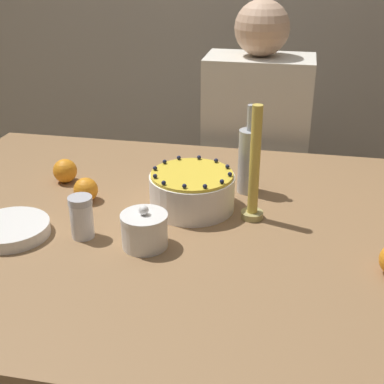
# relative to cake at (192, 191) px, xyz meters

# --- Properties ---
(dining_table) EXTENTS (1.53, 1.18, 0.73)m
(dining_table) POSITION_rel_cake_xyz_m (-0.06, -0.10, -0.14)
(dining_table) COLOR #936D47
(dining_table) RESTS_ON ground_plane
(cake) EXTENTS (0.23, 0.23, 0.12)m
(cake) POSITION_rel_cake_xyz_m (0.00, 0.00, 0.00)
(cake) COLOR white
(cake) RESTS_ON dining_table
(sugar_bowl) EXTENTS (0.11, 0.11, 0.11)m
(sugar_bowl) POSITION_rel_cake_xyz_m (-0.07, -0.22, -0.01)
(sugar_bowl) COLOR white
(sugar_bowl) RESTS_ON dining_table
(sugar_shaker) EXTENTS (0.06, 0.06, 0.11)m
(sugar_shaker) POSITION_rel_cake_xyz_m (-0.24, -0.21, 0.00)
(sugar_shaker) COLOR white
(sugar_shaker) RESTS_ON dining_table
(plate_stack) EXTENTS (0.20, 0.20, 0.03)m
(plate_stack) POSITION_rel_cake_xyz_m (-0.42, -0.24, -0.04)
(plate_stack) COLOR white
(plate_stack) RESTS_ON dining_table
(candle) EXTENTS (0.06, 0.06, 0.31)m
(candle) POSITION_rel_cake_xyz_m (0.17, -0.03, 0.08)
(candle) COLOR tan
(candle) RESTS_ON dining_table
(bottle) EXTENTS (0.06, 0.06, 0.26)m
(bottle) POSITION_rel_cake_xyz_m (0.14, 0.14, 0.05)
(bottle) COLOR #B2B7BC
(bottle) RESTS_ON dining_table
(orange_fruit_0) EXTENTS (0.07, 0.07, 0.07)m
(orange_fruit_0) POSITION_rel_cake_xyz_m (-0.30, -0.02, -0.02)
(orange_fruit_0) COLOR orange
(orange_fruit_0) RESTS_ON dining_table
(orange_fruit_1) EXTENTS (0.07, 0.07, 0.07)m
(orange_fruit_1) POSITION_rel_cake_xyz_m (-0.42, 0.10, -0.02)
(orange_fruit_1) COLOR orange
(orange_fruit_1) RESTS_ON dining_table
(person_man_blue_shirt) EXTENTS (0.40, 0.34, 1.22)m
(person_man_blue_shirt) POSITION_rel_cake_xyz_m (0.12, 0.69, -0.25)
(person_man_blue_shirt) COLOR #2D2D38
(person_man_blue_shirt) RESTS_ON ground_plane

